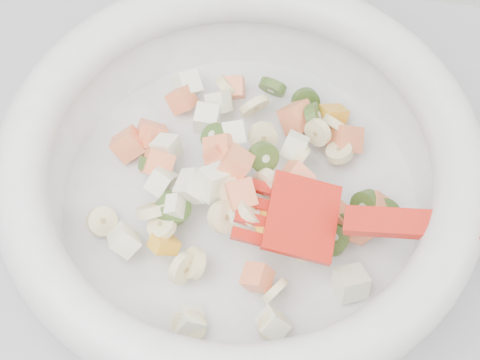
# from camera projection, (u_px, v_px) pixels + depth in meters

# --- Properties ---
(mixing_bowl) EXTENTS (0.48, 0.38, 0.12)m
(mixing_bowl) POSITION_uv_depth(u_px,v_px,m) (241.00, 173.00, 0.58)
(mixing_bowl) COLOR beige
(mixing_bowl) RESTS_ON counter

